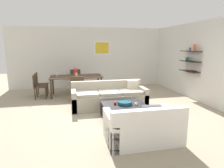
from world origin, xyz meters
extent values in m
plane|color=tan|center=(0.00, 0.00, 0.00)|extent=(18.00, 18.00, 0.00)
cube|color=silver|center=(0.30, 3.53, 1.35)|extent=(8.40, 0.06, 2.70)
cube|color=white|center=(0.19, 3.48, 1.79)|extent=(0.72, 0.02, 0.62)
cube|color=gold|center=(0.19, 3.47, 1.79)|extent=(0.61, 0.01, 0.50)
cube|color=silver|center=(3.03, 0.60, 1.35)|extent=(0.06, 8.20, 2.70)
cube|color=black|center=(2.86, 0.68, 1.70)|extent=(0.28, 0.90, 0.02)
cube|color=black|center=(2.86, 0.68, 1.35)|extent=(0.28, 0.90, 0.02)
cube|color=black|center=(2.86, 0.68, 1.00)|extent=(0.28, 0.90, 0.02)
cylinder|color=#D85933|center=(2.86, 0.48, 1.82)|extent=(0.10, 0.10, 0.22)
sphere|color=teal|center=(2.86, 0.86, 1.43)|extent=(0.14, 0.14, 0.14)
cylinder|color=#4C518C|center=(2.86, 0.73, 1.77)|extent=(0.07, 0.07, 0.12)
cube|color=#4C1E19|center=(2.86, 0.53, 1.03)|extent=(0.20, 0.28, 0.03)
cube|color=#B2A893|center=(-0.13, 0.30, 0.21)|extent=(2.29, 0.90, 0.42)
cube|color=#B2A893|center=(-0.13, 0.67, 0.60)|extent=(2.29, 0.16, 0.36)
cube|color=#B2A893|center=(-1.21, 0.30, 0.30)|extent=(0.14, 0.90, 0.60)
cube|color=#B2A893|center=(0.95, 0.30, 0.30)|extent=(0.14, 0.90, 0.60)
cube|color=#B2A893|center=(-0.80, 0.26, 0.47)|extent=(0.65, 0.70, 0.10)
cube|color=#B2A893|center=(-0.13, 0.26, 0.47)|extent=(0.65, 0.70, 0.10)
cube|color=#B2A893|center=(0.54, 0.26, 0.47)|extent=(0.65, 0.70, 0.10)
cube|color=beige|center=(0.70, 0.49, 0.60)|extent=(0.36, 0.13, 0.36)
cube|color=white|center=(0.08, -1.99, 0.21)|extent=(1.45, 0.90, 0.42)
cube|color=white|center=(0.08, -2.36, 0.60)|extent=(1.45, 0.16, 0.36)
cube|color=white|center=(0.74, -1.99, 0.30)|extent=(0.14, 0.90, 0.60)
cube|color=white|center=(-0.57, -1.99, 0.30)|extent=(0.14, 0.90, 0.60)
cube|color=white|center=(0.38, -1.95, 0.47)|extent=(0.57, 0.70, 0.10)
cube|color=white|center=(-0.21, -1.95, 0.47)|extent=(0.57, 0.70, 0.10)
cube|color=#4C4C56|center=(0.19, -2.18, 0.60)|extent=(0.37, 0.15, 0.36)
cube|color=black|center=(0.06, -0.82, 0.19)|extent=(1.12, 1.07, 0.38)
cylinder|color=navy|center=(0.08, -0.74, 0.42)|extent=(0.38, 0.38, 0.07)
torus|color=navy|center=(0.08, -0.74, 0.45)|extent=(0.38, 0.38, 0.02)
cylinder|color=silver|center=(0.34, -0.86, 0.41)|extent=(0.07, 0.07, 0.06)
sphere|color=red|center=(-0.17, -0.70, 0.42)|extent=(0.08, 0.08, 0.08)
cube|color=#422D1E|center=(-1.06, 2.07, 0.73)|extent=(1.94, 0.98, 0.04)
cylinder|color=#422D1E|center=(-1.97, 1.64, 0.35)|extent=(0.06, 0.06, 0.71)
cylinder|color=#422D1E|center=(-0.15, 1.64, 0.35)|extent=(0.06, 0.06, 0.71)
cylinder|color=#422D1E|center=(-1.97, 2.50, 0.35)|extent=(0.06, 0.06, 0.71)
cylinder|color=#422D1E|center=(-0.15, 2.50, 0.35)|extent=(0.06, 0.06, 0.71)
cube|color=#422D1E|center=(-2.35, 1.85, 0.43)|extent=(0.44, 0.44, 0.04)
cube|color=#422D1E|center=(-2.55, 1.85, 0.67)|extent=(0.04, 0.44, 0.43)
cylinder|color=#422D1E|center=(-2.17, 1.67, 0.21)|extent=(0.04, 0.04, 0.41)
cylinder|color=#422D1E|center=(-2.17, 2.03, 0.21)|extent=(0.04, 0.04, 0.41)
cylinder|color=#422D1E|center=(-2.53, 1.67, 0.21)|extent=(0.04, 0.04, 0.41)
cylinder|color=#422D1E|center=(-2.53, 2.03, 0.21)|extent=(0.04, 0.04, 0.41)
cube|color=#422D1E|center=(-2.35, 2.29, 0.43)|extent=(0.44, 0.44, 0.04)
cube|color=#422D1E|center=(-2.55, 2.29, 0.67)|extent=(0.04, 0.44, 0.43)
cylinder|color=#422D1E|center=(-2.17, 2.11, 0.21)|extent=(0.04, 0.04, 0.41)
cylinder|color=#422D1E|center=(-2.17, 2.47, 0.21)|extent=(0.04, 0.04, 0.41)
cylinder|color=#422D1E|center=(-2.53, 2.11, 0.21)|extent=(0.04, 0.04, 0.41)
cylinder|color=#422D1E|center=(-2.53, 2.47, 0.21)|extent=(0.04, 0.04, 0.41)
cube|color=#422D1E|center=(-1.06, 1.26, 0.43)|extent=(0.44, 0.44, 0.04)
cube|color=#422D1E|center=(-1.06, 1.06, 0.67)|extent=(0.44, 0.04, 0.43)
cylinder|color=#422D1E|center=(-0.88, 1.44, 0.21)|extent=(0.04, 0.04, 0.41)
cylinder|color=#422D1E|center=(-1.24, 1.44, 0.21)|extent=(0.04, 0.04, 0.41)
cylinder|color=#422D1E|center=(-0.88, 1.08, 0.21)|extent=(0.04, 0.04, 0.41)
cylinder|color=#422D1E|center=(-1.24, 1.08, 0.21)|extent=(0.04, 0.04, 0.41)
cube|color=#422D1E|center=(-1.06, 2.88, 0.43)|extent=(0.44, 0.44, 0.04)
cube|color=#422D1E|center=(-1.06, 3.08, 0.67)|extent=(0.44, 0.04, 0.43)
cylinder|color=#422D1E|center=(-1.24, 2.70, 0.21)|extent=(0.04, 0.04, 0.41)
cylinder|color=#422D1E|center=(-0.88, 2.70, 0.21)|extent=(0.04, 0.04, 0.41)
cylinder|color=#422D1E|center=(-1.24, 3.06, 0.21)|extent=(0.04, 0.04, 0.41)
cylinder|color=#422D1E|center=(-0.88, 3.06, 0.21)|extent=(0.04, 0.04, 0.41)
cylinder|color=silver|center=(-1.06, 2.50, 0.75)|extent=(0.06, 0.06, 0.01)
cylinder|color=silver|center=(-1.06, 2.50, 0.80)|extent=(0.01, 0.01, 0.08)
cylinder|color=silver|center=(-1.06, 2.50, 0.88)|extent=(0.08, 0.08, 0.09)
cylinder|color=silver|center=(-1.06, 1.64, 0.75)|extent=(0.06, 0.06, 0.01)
cylinder|color=silver|center=(-1.06, 1.64, 0.79)|extent=(0.01, 0.01, 0.07)
cylinder|color=silver|center=(-1.06, 1.64, 0.87)|extent=(0.06, 0.06, 0.08)
cylinder|color=silver|center=(-1.77, 1.95, 0.75)|extent=(0.06, 0.06, 0.01)
cylinder|color=silver|center=(-1.77, 1.95, 0.79)|extent=(0.01, 0.01, 0.08)
cylinder|color=silver|center=(-1.77, 1.95, 0.88)|extent=(0.08, 0.08, 0.09)
cylinder|color=silver|center=(-1.77, 2.19, 0.75)|extent=(0.06, 0.06, 0.01)
cylinder|color=silver|center=(-1.77, 2.19, 0.80)|extent=(0.01, 0.01, 0.08)
cylinder|color=silver|center=(-1.77, 2.19, 0.88)|extent=(0.07, 0.07, 0.10)
cylinder|color=#D85933|center=(-1.08, 2.11, 0.83)|extent=(0.13, 0.13, 0.16)
sphere|color=red|center=(-1.08, 2.11, 0.97)|extent=(0.16, 0.16, 0.16)
camera|label=1|loc=(-1.30, -5.45, 1.89)|focal=31.28mm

